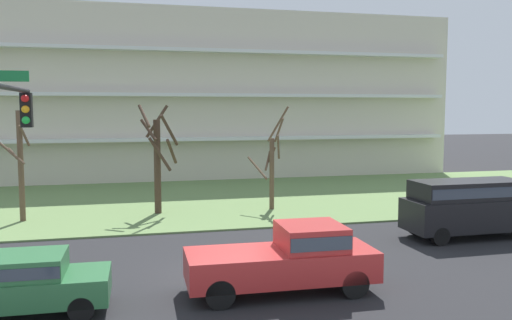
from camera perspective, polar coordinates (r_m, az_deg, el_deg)
name	(u,v)px	position (r m, az deg, el deg)	size (l,w,h in m)	color
ground	(225,275)	(17.38, -3.32, -12.15)	(160.00, 160.00, 0.00)	#232326
grass_lawn_strip	(180,200)	(30.88, -8.07, -4.29)	(80.00, 16.00, 0.08)	#66844C
apartment_building	(162,97)	(44.51, -10.02, 6.67)	(44.30, 13.18, 12.48)	beige
tree_left	(20,165)	(26.72, -23.88, -0.47)	(1.32, 1.05, 5.19)	brown
tree_center	(158,157)	(26.72, -10.42, 0.30)	(1.98, 1.72, 5.48)	#423023
tree_right	(272,165)	(27.50, 1.70, -0.55)	(2.09, 2.07, 5.40)	brown
pickup_red_near_left	(289,257)	(15.56, 3.54, -10.36)	(5.44, 2.12, 1.95)	#B22828
van_black_center_right	(468,204)	(23.49, 21.73, -4.38)	(5.21, 2.03, 2.36)	black
sedan_green_near_right	(21,282)	(15.19, -23.85, -11.80)	(4.44, 1.91, 1.57)	#2D6B3D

